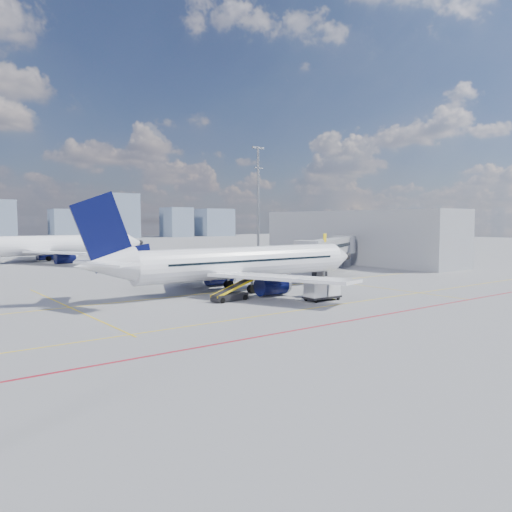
{
  "coord_description": "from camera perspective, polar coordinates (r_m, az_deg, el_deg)",
  "views": [
    {
      "loc": [
        -33.92,
        -39.03,
        8.0
      ],
      "look_at": [
        0.68,
        6.59,
        4.0
      ],
      "focal_mm": 35.0,
      "sensor_mm": 36.0,
      "label": 1
    }
  ],
  "objects": [
    {
      "name": "ground",
      "position": [
        52.33,
        3.78,
        -4.81
      ],
      "size": [
        420.0,
        420.0,
        0.0
      ],
      "primitive_type": "plane",
      "color": "gray",
      "rests_on": "ground"
    },
    {
      "name": "main_aircraft",
      "position": [
        56.63,
        -2.41,
        -0.85
      ],
      "size": [
        36.97,
        32.21,
        10.86
      ],
      "rotation": [
        0.0,
        0.0,
        -0.02
      ],
      "color": "white",
      "rests_on": "ground"
    },
    {
      "name": "terminal_block",
      "position": [
        98.46,
        11.47,
        2.17
      ],
      "size": [
        10.0,
        42.0,
        10.0
      ],
      "color": "gray",
      "rests_on": "ground"
    },
    {
      "name": "cargo_dolly",
      "position": [
        50.88,
        7.58,
        -3.74
      ],
      "size": [
        3.95,
        1.82,
        2.15
      ],
      "rotation": [
        0.0,
        0.0,
        -0.02
      ],
      "color": "black",
      "rests_on": "ground"
    },
    {
      "name": "belt_loader",
      "position": [
        50.41,
        -2.91,
        -4.46
      ],
      "size": [
        5.67,
        1.9,
        2.28
      ],
      "rotation": [
        0.0,
        0.0,
        0.11
      ],
      "color": "black",
      "rests_on": "ground"
    },
    {
      "name": "ramp_worker",
      "position": [
        51.56,
        8.9,
        -3.95
      ],
      "size": [
        0.62,
        0.77,
        1.84
      ],
      "primitive_type": "imported",
      "rotation": [
        0.0,
        0.0,
        1.27
      ],
      "color": "yellow",
      "rests_on": "ground"
    },
    {
      "name": "floodlight_mast_ne",
      "position": [
        118.51,
        0.23,
        6.7
      ],
      "size": [
        3.2,
        0.61,
        25.45
      ],
      "color": "slate",
      "rests_on": "ground"
    },
    {
      "name": "apron_markings",
      "position": [
        49.08,
        6.28,
        -5.4
      ],
      "size": [
        90.0,
        35.12,
        0.01
      ],
      "color": "#E2BD0B",
      "rests_on": "ground"
    },
    {
      "name": "floodlight_mast_far",
      "position": [
        162.68,
        0.3,
        5.97
      ],
      "size": [
        3.2,
        0.61,
        25.45
      ],
      "color": "slate",
      "rests_on": "ground"
    },
    {
      "name": "second_aircraft",
      "position": [
        105.92,
        -22.64,
        1.1
      ],
      "size": [
        39.9,
        34.75,
        11.63
      ],
      "rotation": [
        0.0,
        0.0,
        0.04
      ],
      "color": "white",
      "rests_on": "ground"
    },
    {
      "name": "jet_bridge",
      "position": [
        80.29,
        8.56,
        0.91
      ],
      "size": [
        23.55,
        15.78,
        6.3
      ],
      "color": "gray",
      "rests_on": "ground"
    },
    {
      "name": "baggage_tug",
      "position": [
        53.5,
        6.81,
        -3.74
      ],
      "size": [
        2.8,
        2.21,
        1.73
      ],
      "rotation": [
        0.0,
        0.0,
        -0.33
      ],
      "color": "white",
      "rests_on": "ground"
    }
  ]
}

